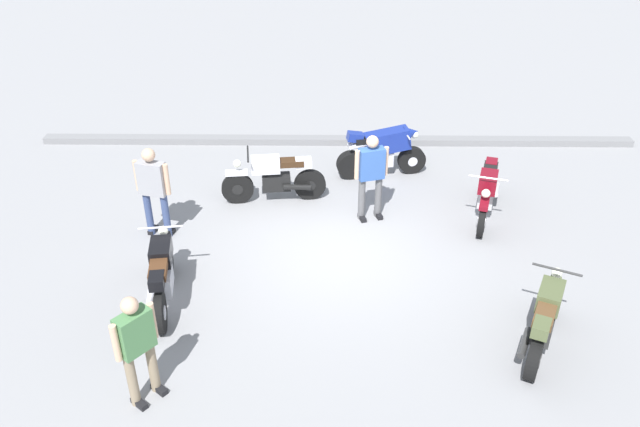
# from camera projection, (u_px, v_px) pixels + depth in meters

# --- Properties ---
(ground_plane) EXTENTS (40.00, 40.00, 0.00)m
(ground_plane) POSITION_uv_depth(u_px,v_px,m) (340.00, 252.00, 11.54)
(ground_plane) COLOR gray
(curb_edge) EXTENTS (14.00, 0.30, 0.15)m
(curb_edge) POSITION_uv_depth(u_px,v_px,m) (337.00, 140.00, 15.44)
(curb_edge) COLOR gray
(curb_edge) RESTS_ON ground
(motorcycle_maroon_cruiser) EXTENTS (0.90, 2.04, 1.09)m
(motorcycle_maroon_cruiser) POSITION_uv_depth(u_px,v_px,m) (487.00, 192.00, 12.36)
(motorcycle_maroon_cruiser) COLOR black
(motorcycle_maroon_cruiser) RESTS_ON ground
(motorcycle_olive_vintage) EXTENTS (1.04, 1.83, 1.07)m
(motorcycle_olive_vintage) POSITION_uv_depth(u_px,v_px,m) (544.00, 320.00, 9.22)
(motorcycle_olive_vintage) COLOR black
(motorcycle_olive_vintage) RESTS_ON ground
(motorcycle_silver_cruiser) EXTENTS (2.09, 0.70, 1.09)m
(motorcycle_silver_cruiser) POSITION_uv_depth(u_px,v_px,m) (274.00, 178.00, 12.86)
(motorcycle_silver_cruiser) COLOR black
(motorcycle_silver_cruiser) RESTS_ON ground
(motorcycle_black_cruiser) EXTENTS (0.70, 2.09, 1.09)m
(motorcycle_black_cruiser) POSITION_uv_depth(u_px,v_px,m) (162.00, 274.00, 10.11)
(motorcycle_black_cruiser) COLOR black
(motorcycle_black_cruiser) RESTS_ON ground
(motorcycle_blue_sportbike) EXTENTS (1.95, 0.72, 1.14)m
(motorcycle_blue_sportbike) POSITION_uv_depth(u_px,v_px,m) (383.00, 150.00, 13.78)
(motorcycle_blue_sportbike) COLOR black
(motorcycle_blue_sportbike) RESTS_ON ground
(person_in_green_shirt) EXTENTS (0.52, 0.56, 1.65)m
(person_in_green_shirt) POSITION_uv_depth(u_px,v_px,m) (137.00, 343.00, 8.16)
(person_in_green_shirt) COLOR gray
(person_in_green_shirt) RESTS_ON ground
(person_in_gray_shirt) EXTENTS (0.67, 0.41, 1.77)m
(person_in_gray_shirt) POSITION_uv_depth(u_px,v_px,m) (153.00, 187.00, 11.50)
(person_in_gray_shirt) COLOR #384772
(person_in_gray_shirt) RESTS_ON ground
(person_in_blue_shirt) EXTENTS (0.66, 0.42, 1.71)m
(person_in_blue_shirt) POSITION_uv_depth(u_px,v_px,m) (371.00, 172.00, 12.08)
(person_in_blue_shirt) COLOR #59595B
(person_in_blue_shirt) RESTS_ON ground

